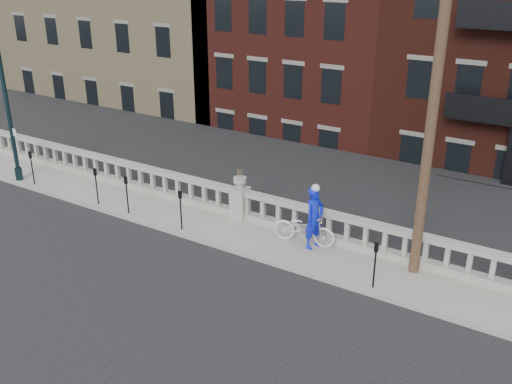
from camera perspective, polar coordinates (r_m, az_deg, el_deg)
ground at (r=16.98m, az=-9.09°, el=-7.73°), size 120.00×120.00×0.00m
sidewalk at (r=19.00m, az=-3.18°, el=-3.76°), size 32.00×2.20×0.15m
balustrade at (r=19.46m, az=-1.59°, el=-1.23°), size 28.00×0.34×1.03m
planter_pedestal at (r=19.39m, az=-1.60°, el=-0.71°), size 0.55×0.55×1.76m
lower_level at (r=35.61m, az=17.00°, el=12.12°), size 80.00×44.00×20.80m
utility_pole at (r=15.23m, az=17.43°, el=9.22°), size 1.60×0.28×10.00m
streetlight_pole at (r=24.23m, az=-23.26°, el=5.70°), size 0.40×0.28×5.20m
parking_meter_a at (r=23.85m, az=-21.54°, el=2.63°), size 0.10×0.09×1.36m
parking_meter_b at (r=21.19m, az=-15.70°, el=0.97°), size 0.10×0.09×1.36m
parking_meter_c at (r=20.15m, az=-12.81°, el=0.14°), size 0.10×0.09×1.36m
parking_meter_d at (r=18.63m, az=-7.55°, el=-1.36°), size 0.10×0.09×1.36m
parking_meter_e at (r=15.59m, az=11.84°, el=-6.67°), size 0.10×0.09×1.36m
bicycle at (r=17.77m, az=4.85°, el=-3.62°), size 2.07×0.97×1.05m
cyclist at (r=17.38m, az=5.86°, el=-2.58°), size 0.62×0.81×1.97m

